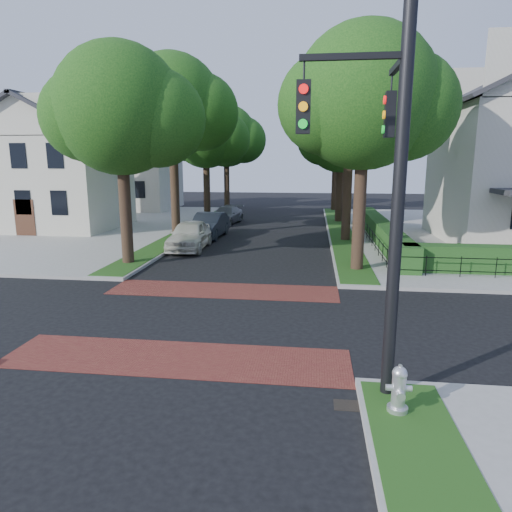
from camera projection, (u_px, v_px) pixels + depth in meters
The scene contains 24 objects.
ground at pixel (205, 317), 14.94m from camera, with size 120.00×120.00×0.00m, color black.
sidewalk_nw at pixel (18, 225), 35.75m from camera, with size 30.00×30.00×0.15m, color gray.
crosswalk_far at pixel (224, 290), 18.04m from camera, with size 9.00×2.20×0.01m, color maroon.
crosswalk_near at pixel (176, 358), 11.83m from camera, with size 9.00×2.20×0.01m, color maroon.
storm_drain at pixel (349, 405), 9.55m from camera, with size 0.65×0.45×0.01m, color black.
grass_strip_ne at pixel (340, 230), 32.79m from camera, with size 1.60×29.80×0.02m, color #2A4D16.
grass_strip_nw at pixel (194, 227), 34.11m from camera, with size 1.60×29.80×0.02m, color #2A4D16.
tree_right_near at pixel (366, 100), 19.72m from camera, with size 7.75×6.67×10.66m.
tree_right_mid at pixel (352, 111), 27.42m from camera, with size 8.25×7.09×11.22m.
tree_right_far at pixel (342, 137), 36.36m from camera, with size 7.25×6.23×9.74m.
tree_right_back at pixel (337, 138), 45.03m from camera, with size 7.50×6.45×10.20m.
tree_left_near at pixel (124, 112), 21.13m from camera, with size 7.50×6.45×10.20m.
tree_left_mid at pixel (175, 107), 28.69m from camera, with size 8.00×6.88×11.48m.
tree_left_far at pixel (207, 135), 37.65m from camera, with size 7.00×6.02×9.86m.
tree_left_back at pixel (228, 137), 46.35m from camera, with size 7.75×6.66×10.44m.
hedge_main_road at pixel (381, 231), 28.41m from camera, with size 1.00×18.00×1.20m, color #1F4518.
fence_main_road at pixel (368, 233), 28.54m from camera, with size 0.06×18.00×0.90m, color black, non-canonical shape.
house_left_near at pixel (53, 161), 33.27m from camera, with size 10.00×9.00×10.14m.
house_left_far at pixel (129, 161), 46.87m from camera, with size 10.00×9.00×10.14m.
traffic_signal at pixel (387, 177), 9.09m from camera, with size 2.17×2.00×8.00m.
parked_car_front at pixel (190, 235), 26.26m from camera, with size 1.98×4.93×1.68m, color beige.
parked_car_middle at pixel (209, 225), 30.33m from camera, with size 1.74×5.00×1.65m, color black.
parked_car_rear at pixel (226, 215), 37.11m from camera, with size 1.92×4.71×1.37m, color slate.
fire_hydrant at pixel (399, 390), 8.95m from camera, with size 0.53×0.55×1.00m.
Camera 1 is at (3.44, -13.89, 5.03)m, focal length 32.00 mm.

